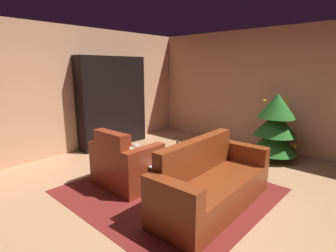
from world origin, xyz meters
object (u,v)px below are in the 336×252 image
object	(u,v)px
decorated_tree	(275,126)
couch_red	(211,185)
coffee_table	(166,165)
book_stack_on_table	(164,157)
bookshelf_unit	(116,103)
armchair_red	(126,166)
bottle_on_table	(177,153)

from	to	relation	value
decorated_tree	couch_red	bearing A→B (deg)	-87.78
coffee_table	book_stack_on_table	bearing A→B (deg)	-166.86
bookshelf_unit	decorated_tree	distance (m)	3.43
armchair_red	coffee_table	size ratio (longest dim) A/B	1.52
coffee_table	book_stack_on_table	size ratio (longest dim) A/B	2.65
bookshelf_unit	coffee_table	size ratio (longest dim) A/B	3.29
couch_red	bottle_on_table	xyz separation A→B (m)	(-0.69, 0.14, 0.24)
book_stack_on_table	decorated_tree	xyz separation A→B (m)	(0.73, 2.33, 0.19)
armchair_red	coffee_table	xyz separation A→B (m)	(0.51, 0.35, 0.05)
couch_red	decorated_tree	distance (m)	2.35
coffee_table	decorated_tree	world-z (taller)	decorated_tree
bottle_on_table	couch_red	bearing A→B (deg)	-11.15
armchair_red	bottle_on_table	size ratio (longest dim) A/B	2.93
coffee_table	bottle_on_table	size ratio (longest dim) A/B	1.92
armchair_red	couch_red	bearing A→B (deg)	15.18
coffee_table	decorated_tree	size ratio (longest dim) A/B	0.47
armchair_red	decorated_tree	world-z (taller)	decorated_tree
book_stack_on_table	armchair_red	bearing A→B (deg)	-144.27
bookshelf_unit	bottle_on_table	size ratio (longest dim) A/B	6.32
couch_red	armchair_red	bearing A→B (deg)	-164.82
book_stack_on_table	bottle_on_table	size ratio (longest dim) A/B	0.72
book_stack_on_table	couch_red	bearing A→B (deg)	0.81
couch_red	coffee_table	size ratio (longest dim) A/B	3.14
coffee_table	bookshelf_unit	bearing A→B (deg)	159.26
armchair_red	coffee_table	bearing A→B (deg)	34.25
book_stack_on_table	decorated_tree	bearing A→B (deg)	72.49
armchair_red	couch_red	distance (m)	1.35
coffee_table	decorated_tree	xyz separation A→B (m)	(0.69, 2.32, 0.31)
couch_red	bottle_on_table	world-z (taller)	couch_red
couch_red	bookshelf_unit	bearing A→B (deg)	164.08
bookshelf_unit	couch_red	bearing A→B (deg)	-15.92
coffee_table	decorated_tree	bearing A→B (deg)	73.34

